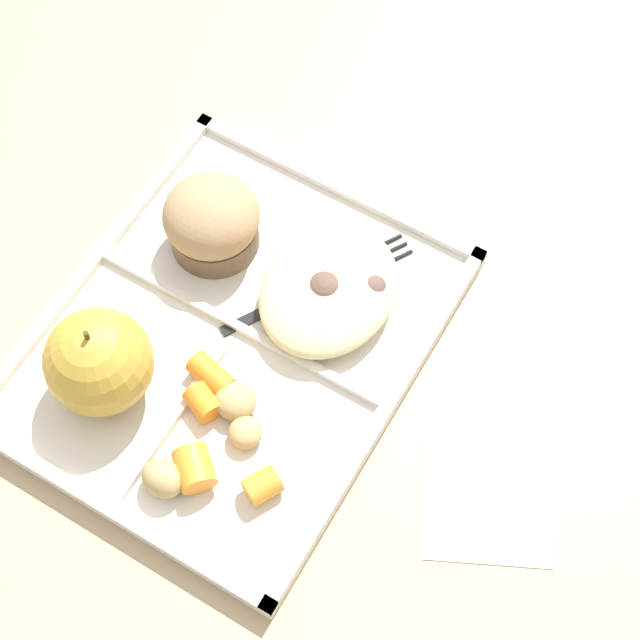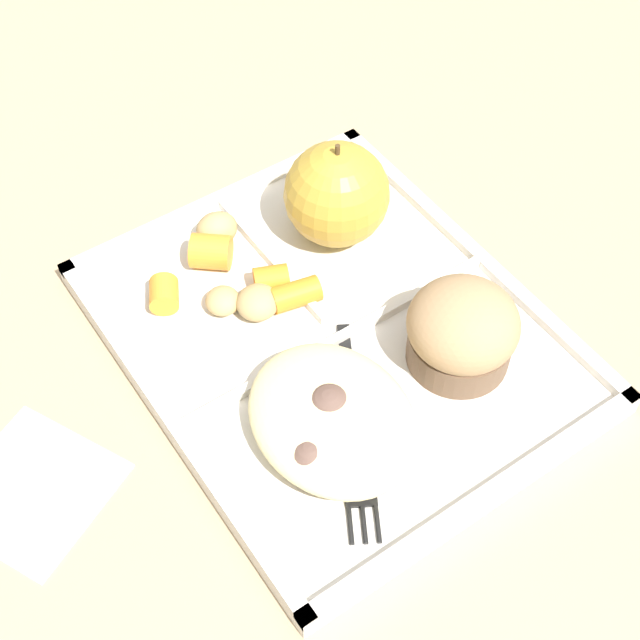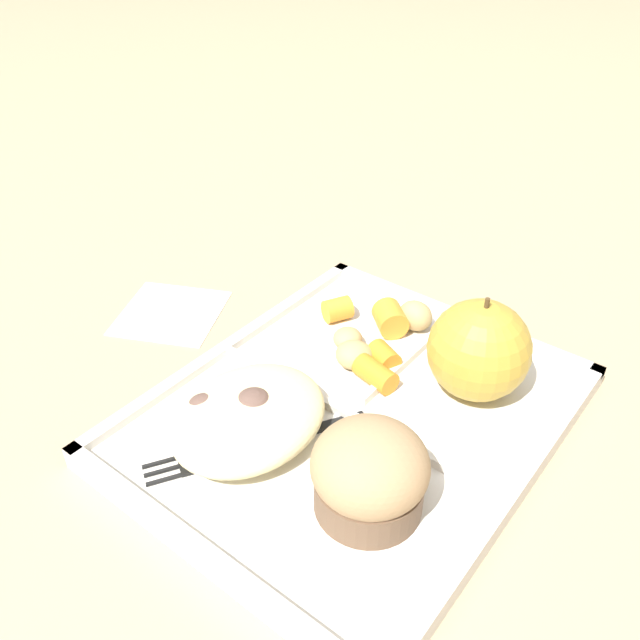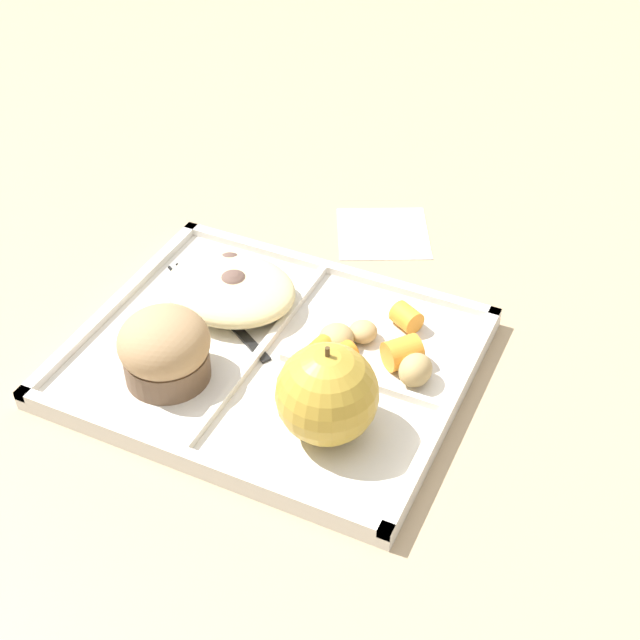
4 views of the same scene
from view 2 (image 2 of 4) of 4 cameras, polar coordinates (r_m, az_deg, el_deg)
name	(u,v)px [view 2 (image 2 of 4)]	position (r m, az deg, el deg)	size (l,w,h in m)	color
ground	(333,343)	(0.64, 0.83, -1.46)	(6.00, 6.00, 0.00)	tan
lunch_tray	(333,337)	(0.64, 0.82, -1.08)	(0.32, 0.27, 0.02)	silver
green_apple	(337,194)	(0.67, 1.05, 7.90)	(0.08, 0.08, 0.09)	#B79333
bran_muffin	(462,331)	(0.60, 8.91, -0.67)	(0.07, 0.07, 0.06)	brown
carrot_slice_large	(271,279)	(0.65, -3.07, 2.57)	(0.02, 0.02, 0.02)	orange
carrot_slice_diagonal	(296,294)	(0.64, -1.53, 1.62)	(0.02, 0.02, 0.03)	orange
carrot_slice_near_corner	(164,294)	(0.65, -9.77, 1.61)	(0.02, 0.02, 0.02)	orange
carrot_slice_tilted	(211,252)	(0.67, -6.86, 4.28)	(0.03, 0.03, 0.03)	orange
potato_chunk_small	(258,302)	(0.64, -3.94, 1.12)	(0.03, 0.03, 0.02)	tan
potato_chunk_golden	(223,301)	(0.64, -6.12, 1.21)	(0.02, 0.02, 0.02)	tan
potato_chunk_corner	(217,229)	(0.68, -6.50, 5.70)	(0.03, 0.03, 0.03)	tan
egg_noodle_pile	(332,418)	(0.57, 0.79, -6.17)	(0.12, 0.10, 0.03)	beige
meatball_center	(329,410)	(0.57, 0.58, -5.70)	(0.04, 0.04, 0.04)	brown
meatball_back	(310,459)	(0.56, -0.64, -8.74)	(0.03, 0.03, 0.03)	brown
plastic_fork	(355,441)	(0.58, 2.22, -7.59)	(0.15, 0.10, 0.00)	black
paper_napkin	(32,489)	(0.61, -17.61, -10.10)	(0.09, 0.09, 0.00)	white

